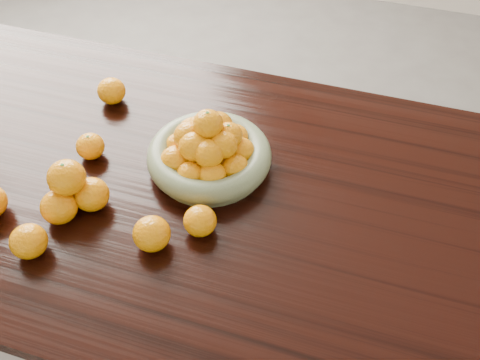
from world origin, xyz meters
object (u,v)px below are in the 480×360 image
(fruit_bowl, at_px, (209,151))
(orange_pyramid, at_px, (71,190))
(loose_orange_0, at_px, (90,146))
(dining_table, at_px, (232,218))

(fruit_bowl, relative_size, orange_pyramid, 1.97)
(orange_pyramid, distance_m, loose_orange_0, 0.17)
(dining_table, relative_size, orange_pyramid, 12.66)
(dining_table, height_order, orange_pyramid, orange_pyramid)
(dining_table, height_order, loose_orange_0, loose_orange_0)
(dining_table, bearing_deg, loose_orange_0, 177.27)
(dining_table, xyz_separation_m, loose_orange_0, (-0.38, 0.02, 0.12))
(fruit_bowl, bearing_deg, dining_table, -41.99)
(dining_table, xyz_separation_m, orange_pyramid, (-0.34, -0.14, 0.14))
(fruit_bowl, height_order, orange_pyramid, fruit_bowl)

